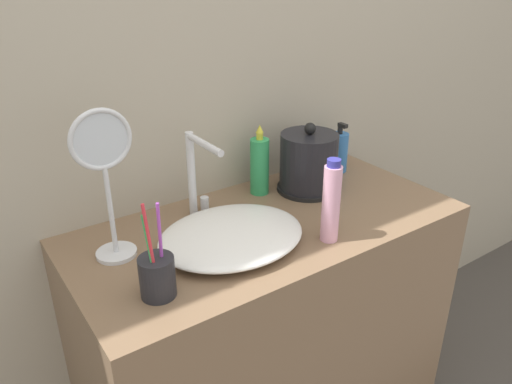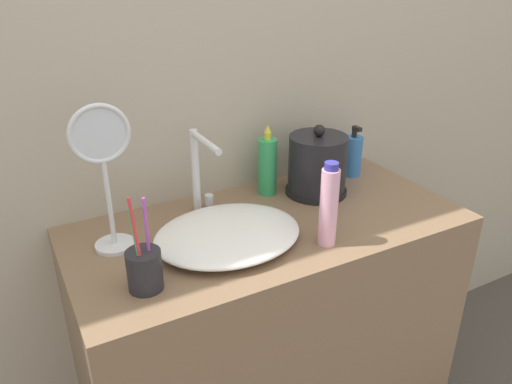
% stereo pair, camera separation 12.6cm
% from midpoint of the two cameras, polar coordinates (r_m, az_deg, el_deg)
% --- Properties ---
extents(wall_back, '(6.00, 0.04, 2.60)m').
position_cam_midpoint_polar(wall_back, '(1.41, -7.82, 17.82)').
color(wall_back, '#ADA38E').
rests_on(wall_back, ground_plane).
extents(vanity_counter, '(1.05, 0.50, 0.84)m').
position_cam_midpoint_polar(vanity_counter, '(1.57, -1.07, -16.99)').
color(vanity_counter, brown).
rests_on(vanity_counter, ground_plane).
extents(sink_basin, '(0.37, 0.30, 0.05)m').
position_cam_midpoint_polar(sink_basin, '(1.23, -5.78, -5.01)').
color(sink_basin, white).
rests_on(sink_basin, vanity_counter).
extents(faucet, '(0.06, 0.17, 0.23)m').
position_cam_midpoint_polar(faucet, '(1.32, -9.56, 2.38)').
color(faucet, silver).
rests_on(faucet, vanity_counter).
extents(electric_kettle, '(0.18, 0.18, 0.21)m').
position_cam_midpoint_polar(electric_kettle, '(1.48, 3.59, 3.13)').
color(electric_kettle, black).
rests_on(electric_kettle, vanity_counter).
extents(toothbrush_cup, '(0.07, 0.07, 0.22)m').
position_cam_midpoint_polar(toothbrush_cup, '(1.07, -14.63, -9.32)').
color(toothbrush_cup, '#232328').
rests_on(toothbrush_cup, vanity_counter).
extents(lotion_bottle, '(0.06, 0.06, 0.16)m').
position_cam_midpoint_polar(lotion_bottle, '(1.64, 7.24, 4.55)').
color(lotion_bottle, '#3370B7').
rests_on(lotion_bottle, vanity_counter).
extents(shampoo_bottle, '(0.04, 0.04, 0.21)m').
position_cam_midpoint_polar(shampoo_bottle, '(1.21, 5.65, -1.24)').
color(shampoo_bottle, '#EAA8C6').
rests_on(shampoo_bottle, vanity_counter).
extents(mouthwash_bottle, '(0.06, 0.06, 0.21)m').
position_cam_midpoint_polar(mouthwash_bottle, '(1.46, -2.07, 3.01)').
color(mouthwash_bottle, '#2D9956').
rests_on(mouthwash_bottle, vanity_counter).
extents(vanity_mirror, '(0.14, 0.10, 0.36)m').
position_cam_midpoint_polar(vanity_mirror, '(1.16, -19.87, 2.05)').
color(vanity_mirror, silver).
rests_on(vanity_mirror, vanity_counter).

